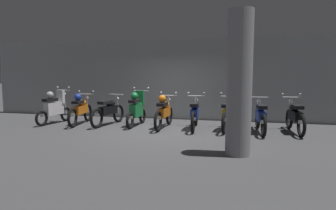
# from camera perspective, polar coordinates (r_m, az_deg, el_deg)

# --- Properties ---
(ground_plane) EXTENTS (80.00, 80.00, 0.00)m
(ground_plane) POSITION_cam_1_polar(r_m,az_deg,el_deg) (8.81, -1.81, -5.28)
(ground_plane) COLOR #424244
(back_wall) EXTENTS (16.00, 0.30, 3.07)m
(back_wall) POSITION_cam_1_polar(r_m,az_deg,el_deg) (11.30, 1.81, 5.08)
(back_wall) COLOR gray
(back_wall) RESTS_ON ground
(motorbike_slot_0) EXTENTS (0.58, 1.67, 1.29)m
(motorbike_slot_0) POSITION_cam_1_polar(r_m,az_deg,el_deg) (10.95, -21.43, -0.45)
(motorbike_slot_0) COLOR black
(motorbike_slot_0) RESTS_ON ground
(motorbike_slot_1) EXTENTS (0.59, 1.95, 1.15)m
(motorbike_slot_1) POSITION_cam_1_polar(r_m,az_deg,el_deg) (10.46, -16.83, -0.80)
(motorbike_slot_1) COLOR black
(motorbike_slot_1) RESTS_ON ground
(motorbike_slot_2) EXTENTS (0.56, 1.94, 1.03)m
(motorbike_slot_2) POSITION_cam_1_polar(r_m,az_deg,el_deg) (10.09, -11.63, -1.12)
(motorbike_slot_2) COLOR black
(motorbike_slot_2) RESTS_ON ground
(motorbike_slot_3) EXTENTS (0.59, 1.68, 1.29)m
(motorbike_slot_3) POSITION_cam_1_polar(r_m,az_deg,el_deg) (9.78, -6.19, -0.80)
(motorbike_slot_3) COLOR black
(motorbike_slot_3) RESTS_ON ground
(motorbike_slot_4) EXTENTS (0.59, 1.95, 1.15)m
(motorbike_slot_4) POSITION_cam_1_polar(r_m,az_deg,el_deg) (9.34, -0.79, -1.34)
(motorbike_slot_4) COLOR black
(motorbike_slot_4) RESTS_ON ground
(motorbike_slot_5) EXTENTS (0.59, 1.95, 1.15)m
(motorbike_slot_5) POSITION_cam_1_polar(r_m,az_deg,el_deg) (9.21, 5.29, -1.70)
(motorbike_slot_5) COLOR black
(motorbike_slot_5) RESTS_ON ground
(motorbike_slot_6) EXTENTS (0.59, 1.95, 1.15)m
(motorbike_slot_6) POSITION_cam_1_polar(r_m,az_deg,el_deg) (9.18, 11.51, -1.82)
(motorbike_slot_6) COLOR black
(motorbike_slot_6) RESTS_ON ground
(motorbike_slot_7) EXTENTS (0.56, 1.95, 1.03)m
(motorbike_slot_7) POSITION_cam_1_polar(r_m,az_deg,el_deg) (9.05, 17.75, -2.11)
(motorbike_slot_7) COLOR black
(motorbike_slot_7) RESTS_ON ground
(motorbike_slot_8) EXTENTS (0.59, 1.95, 1.15)m
(motorbike_slot_8) POSITION_cam_1_polar(r_m,az_deg,el_deg) (9.40, 23.70, -2.03)
(motorbike_slot_8) COLOR black
(motorbike_slot_8) RESTS_ON ground
(support_pillar) EXTENTS (0.54, 0.54, 3.07)m
(support_pillar) POSITION_cam_1_polar(r_m,az_deg,el_deg) (6.31, 13.85, 4.09)
(support_pillar) COLOR gray
(support_pillar) RESTS_ON ground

